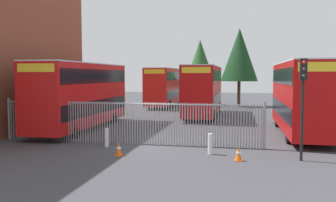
{
  "coord_description": "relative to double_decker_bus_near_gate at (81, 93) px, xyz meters",
  "views": [
    {
      "loc": [
        4.47,
        -17.95,
        3.6
      ],
      "look_at": [
        0.0,
        4.0,
        2.0
      ],
      "focal_mm": 38.32,
      "sensor_mm": 36.0,
      "label": 1
    }
  ],
  "objects": [
    {
      "name": "double_decker_bus_near_gate",
      "position": [
        0.0,
        0.0,
        0.0
      ],
      "size": [
        2.54,
        10.81,
        4.42
      ],
      "color": "red",
      "rests_on": "ground"
    },
    {
      "name": "tree_short_side",
      "position": [
        10.23,
        20.36,
        3.57
      ],
      "size": [
        4.29,
        4.29,
        9.07
      ],
      "color": "#4C3823",
      "rests_on": "ground"
    },
    {
      "name": "bollard_center_front",
      "position": [
        9.12,
        -6.06,
        -1.95
      ],
      "size": [
        0.2,
        0.2,
        0.95
      ],
      "primitive_type": "cylinder",
      "color": "silver",
      "rests_on": "ground"
    },
    {
      "name": "double_decker_bus_behind_fence_right",
      "position": [
        7.23,
        9.22,
        0.0
      ],
      "size": [
        2.54,
        10.81,
        4.42
      ],
      "color": "#B70C0C",
      "rests_on": "ground"
    },
    {
      "name": "palisade_fence",
      "position": [
        4.61,
        -4.34,
        -1.24
      ],
      "size": [
        14.13,
        0.14,
        2.35
      ],
      "color": "gray",
      "rests_on": "ground"
    },
    {
      "name": "double_decker_bus_behind_fence_left",
      "position": [
        14.11,
        0.72,
        0.0
      ],
      "size": [
        2.54,
        10.81,
        4.42
      ],
      "color": "#B70C0C",
      "rests_on": "ground"
    },
    {
      "name": "traffic_cone_by_gate",
      "position": [
        10.4,
        -7.08,
        -2.13
      ],
      "size": [
        0.34,
        0.34,
        0.59
      ],
      "color": "orange",
      "rests_on": "ground"
    },
    {
      "name": "double_decker_bus_far_back",
      "position": [
        1.86,
        18.38,
        0.0
      ],
      "size": [
        2.54,
        10.81,
        4.42
      ],
      "color": "red",
      "rests_on": "ground"
    },
    {
      "name": "traffic_cone_mid_forecourt",
      "position": [
        5.12,
        -7.19,
        -2.13
      ],
      "size": [
        0.34,
        0.34,
        0.59
      ],
      "color": "orange",
      "rests_on": "ground"
    },
    {
      "name": "ground_plane",
      "position": [
        5.99,
        3.66,
        -2.42
      ],
      "size": [
        100.0,
        100.0,
        0.0
      ],
      "primitive_type": "plane",
      "color": "#3D3D42"
    },
    {
      "name": "bollard_near_left",
      "position": [
        3.84,
        -5.36,
        -1.95
      ],
      "size": [
        0.2,
        0.2,
        0.95
      ],
      "primitive_type": "cylinder",
      "color": "silver",
      "rests_on": "ground"
    },
    {
      "name": "tree_tall_back",
      "position": [
        5.47,
        21.95,
        2.68
      ],
      "size": [
        4.04,
        4.04,
        8.0
      ],
      "color": "#4C3823",
      "rests_on": "ground"
    },
    {
      "name": "traffic_light_kerbside",
      "position": [
        13.0,
        -6.55,
        0.56
      ],
      "size": [
        0.28,
        0.33,
        4.3
      ],
      "color": "black",
      "rests_on": "ground"
    }
  ]
}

